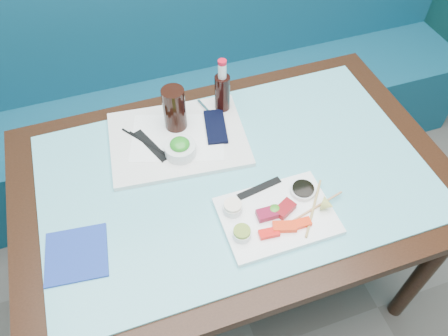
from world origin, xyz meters
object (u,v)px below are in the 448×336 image
object	(u,v)px
booth_bench	(177,98)
blue_napkin	(76,254)
sashimi_plate	(277,216)
serving_tray	(178,139)
cola_bottle_body	(222,95)
cola_glass	(174,109)
seaweed_bowl	(180,149)
dining_table	(234,191)

from	to	relation	value
booth_bench	blue_napkin	world-z (taller)	booth_bench
sashimi_plate	blue_napkin	distance (m)	0.58
serving_tray	cola_bottle_body	xyz separation A→B (m)	(0.19, 0.09, 0.07)
booth_bench	cola_glass	size ratio (longest dim) A/B	18.98
booth_bench	serving_tray	distance (m)	0.76
booth_bench	seaweed_bowl	xyz separation A→B (m)	(-0.14, -0.72, 0.42)
serving_tray	cola_glass	bearing A→B (deg)	85.66
cola_glass	blue_napkin	world-z (taller)	cola_glass
cola_bottle_body	booth_bench	bearing A→B (deg)	95.99
serving_tray	cola_bottle_body	distance (m)	0.22
blue_napkin	cola_bottle_body	bearing A→B (deg)	36.25
sashimi_plate	cola_bottle_body	size ratio (longest dim) A/B	2.14
blue_napkin	seaweed_bowl	bearing A→B (deg)	34.34
dining_table	blue_napkin	xyz separation A→B (m)	(-0.52, -0.13, 0.09)
serving_tray	seaweed_bowl	distance (m)	0.08
booth_bench	seaweed_bowl	size ratio (longest dim) A/B	29.06
cola_bottle_body	seaweed_bowl	bearing A→B (deg)	-140.45
dining_table	seaweed_bowl	distance (m)	0.23
serving_tray	seaweed_bowl	xyz separation A→B (m)	(-0.01, -0.07, 0.03)
dining_table	sashimi_plate	world-z (taller)	sashimi_plate
cola_glass	blue_napkin	xyz separation A→B (m)	(-0.39, -0.38, -0.09)
booth_bench	dining_table	world-z (taller)	booth_bench
booth_bench	blue_napkin	size ratio (longest dim) A/B	17.65
dining_table	sashimi_plate	xyz separation A→B (m)	(0.06, -0.20, 0.10)
dining_table	cola_glass	size ratio (longest dim) A/B	8.86
serving_tray	cola_bottle_body	size ratio (longest dim) A/B	2.96
blue_napkin	sashimi_plate	bearing A→B (deg)	-6.68
booth_bench	seaweed_bowl	world-z (taller)	booth_bench
dining_table	cola_bottle_body	xyz separation A→B (m)	(0.06, 0.29, 0.17)
dining_table	sashimi_plate	size ratio (longest dim) A/B	4.25
booth_bench	sashimi_plate	xyz separation A→B (m)	(0.06, -1.04, 0.39)
serving_tray	blue_napkin	world-z (taller)	serving_tray
sashimi_plate	cola_glass	distance (m)	0.50
sashimi_plate	blue_napkin	bearing A→B (deg)	173.42
sashimi_plate	serving_tray	distance (m)	0.44
dining_table	serving_tray	xyz separation A→B (m)	(-0.13, 0.20, 0.10)
serving_tray	cola_bottle_body	bearing A→B (deg)	31.41
sashimi_plate	seaweed_bowl	bearing A→B (deg)	122.66
sashimi_plate	serving_tray	xyz separation A→B (m)	(-0.20, 0.40, 0.00)
serving_tray	cola_bottle_body	world-z (taller)	cola_bottle_body
cola_bottle_body	sashimi_plate	bearing A→B (deg)	-89.45
serving_tray	cola_glass	world-z (taller)	cola_glass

